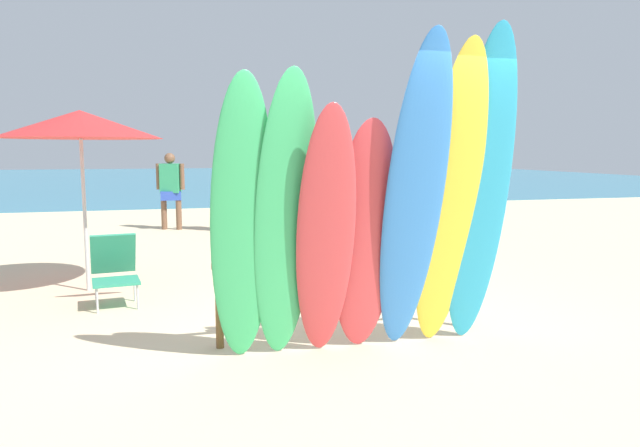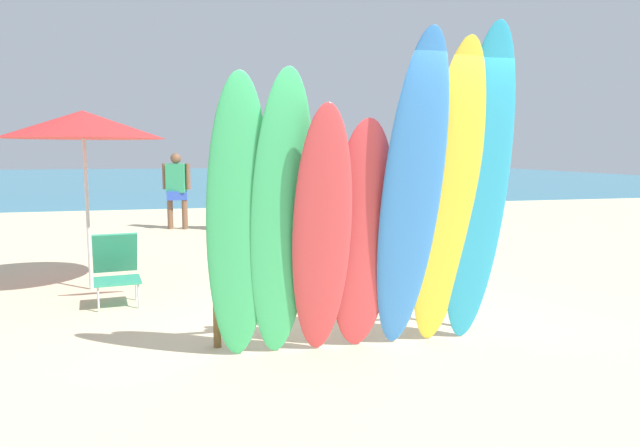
# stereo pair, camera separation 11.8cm
# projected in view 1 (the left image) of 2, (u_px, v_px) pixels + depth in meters

# --- Properties ---
(ground) EXTENTS (60.00, 60.00, 0.00)m
(ground) POSITION_uv_depth(u_px,v_px,m) (219.00, 204.00, 18.90)
(ground) COLOR beige
(ocean_water) EXTENTS (60.00, 40.00, 0.02)m
(ocean_water) POSITION_uv_depth(u_px,v_px,m) (193.00, 178.00, 36.99)
(ocean_water) COLOR teal
(ocean_water) RESTS_ON ground
(surfboard_rack) EXTENTS (2.55, 0.07, 0.78)m
(surfboard_rack) POSITION_uv_depth(u_px,v_px,m) (350.00, 276.00, 5.40)
(surfboard_rack) COLOR brown
(surfboard_rack) RESTS_ON ground
(surfboard_green_0) EXTENTS (0.52, 0.56, 2.35)m
(surfboard_green_0) POSITION_uv_depth(u_px,v_px,m) (242.00, 223.00, 4.60)
(surfboard_green_0) COLOR #38B266
(surfboard_green_0) RESTS_ON ground
(surfboard_green_1) EXTENTS (0.56, 0.63, 2.39)m
(surfboard_green_1) POSITION_uv_depth(u_px,v_px,m) (286.00, 220.00, 4.67)
(surfboard_green_1) COLOR #38B266
(surfboard_green_1) RESTS_ON ground
(surfboard_red_2) EXTENTS (0.54, 0.71, 2.12)m
(surfboard_red_2) POSITION_uv_depth(u_px,v_px,m) (326.00, 236.00, 4.71)
(surfboard_red_2) COLOR #D13D42
(surfboard_red_2) RESTS_ON ground
(surfboard_red_3) EXTENTS (0.59, 0.53, 2.02)m
(surfboard_red_3) POSITION_uv_depth(u_px,v_px,m) (365.00, 238.00, 4.91)
(surfboard_red_3) COLOR #D13D42
(surfboard_red_3) RESTS_ON ground
(surfboard_blue_4) EXTENTS (0.54, 0.82, 2.70)m
(surfboard_blue_4) POSITION_uv_depth(u_px,v_px,m) (414.00, 200.00, 4.81)
(surfboard_blue_4) COLOR #337AD1
(surfboard_blue_4) RESTS_ON ground
(surfboard_yellow_5) EXTENTS (0.60, 0.70, 2.66)m
(surfboard_yellow_5) POSITION_uv_depth(u_px,v_px,m) (450.00, 200.00, 4.97)
(surfboard_yellow_5) COLOR yellow
(surfboard_yellow_5) RESTS_ON ground
(surfboard_teal_6) EXTENTS (0.56, 0.63, 2.80)m
(surfboard_teal_6) POSITION_uv_depth(u_px,v_px,m) (481.00, 191.00, 5.05)
(surfboard_teal_6) COLOR #289EC6
(surfboard_teal_6) RESTS_ON ground
(beachgoer_by_water) EXTENTS (0.64, 0.27, 1.69)m
(beachgoer_by_water) POSITION_uv_depth(u_px,v_px,m) (229.00, 187.00, 12.52)
(beachgoer_by_water) COLOR brown
(beachgoer_by_water) RESTS_ON ground
(beachgoer_photographing) EXTENTS (0.60, 0.31, 1.63)m
(beachgoer_photographing) POSITION_uv_depth(u_px,v_px,m) (341.00, 197.00, 10.20)
(beachgoer_photographing) COLOR brown
(beachgoer_photographing) RESTS_ON ground
(beachgoer_strolling) EXTENTS (0.61, 0.36, 1.70)m
(beachgoer_strolling) POSITION_uv_depth(u_px,v_px,m) (171.00, 186.00, 12.79)
(beachgoer_strolling) COLOR brown
(beachgoer_strolling) RESTS_ON ground
(beachgoer_near_rack) EXTENTS (0.51, 0.39, 1.58)m
(beachgoer_near_rack) POSITION_uv_depth(u_px,v_px,m) (354.00, 193.00, 11.58)
(beachgoer_near_rack) COLOR beige
(beachgoer_near_rack) RESTS_ON ground
(beach_chair_red) EXTENTS (0.59, 0.79, 0.80)m
(beach_chair_red) POSITION_uv_depth(u_px,v_px,m) (115.00, 267.00, 6.63)
(beach_chair_red) COLOR #B7B7BC
(beach_chair_red) RESTS_ON ground
(beach_umbrella) EXTENTS (1.95, 1.95, 2.24)m
(beach_umbrella) POSITION_uv_depth(u_px,v_px,m) (80.00, 125.00, 7.03)
(beach_umbrella) COLOR silver
(beach_umbrella) RESTS_ON ground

